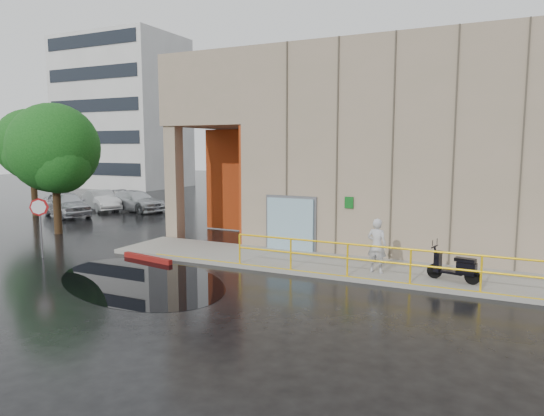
{
  "coord_description": "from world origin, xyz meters",
  "views": [
    {
      "loc": [
        7.46,
        -11.05,
        4.12
      ],
      "look_at": [
        0.8,
        3.0,
        2.14
      ],
      "focal_mm": 32.0,
      "sensor_mm": 36.0,
      "label": 1
    }
  ],
  "objects_px": {
    "stop_sign": "(40,214)",
    "tree_far": "(31,147)",
    "person": "(377,246)",
    "scooter": "(454,259)",
    "car_c": "(136,201)",
    "tree_near": "(55,152)",
    "car_b": "(101,200)",
    "car_a": "(66,204)",
    "red_curb": "(147,258)"
  },
  "relations": [
    {
      "from": "stop_sign",
      "to": "tree_far",
      "type": "relative_size",
      "value": 0.35
    },
    {
      "from": "person",
      "to": "stop_sign",
      "type": "xyz_separation_m",
      "value": [
        -11.92,
        -2.65,
        0.64
      ]
    },
    {
      "from": "scooter",
      "to": "stop_sign",
      "type": "height_order",
      "value": "stop_sign"
    },
    {
      "from": "car_c",
      "to": "tree_far",
      "type": "relative_size",
      "value": 0.71
    },
    {
      "from": "person",
      "to": "car_c",
      "type": "relative_size",
      "value": 0.39
    },
    {
      "from": "scooter",
      "to": "tree_near",
      "type": "xyz_separation_m",
      "value": [
        -17.69,
        1.21,
        3.05
      ]
    },
    {
      "from": "stop_sign",
      "to": "car_b",
      "type": "xyz_separation_m",
      "value": [
        -8.11,
        11.21,
        -1.01
      ]
    },
    {
      "from": "scooter",
      "to": "car_a",
      "type": "height_order",
      "value": "car_a"
    },
    {
      "from": "red_curb",
      "to": "stop_sign",
      "type": "bearing_deg",
      "value": -161.38
    },
    {
      "from": "scooter",
      "to": "stop_sign",
      "type": "xyz_separation_m",
      "value": [
        -14.23,
        -2.61,
        0.82
      ]
    },
    {
      "from": "person",
      "to": "car_b",
      "type": "bearing_deg",
      "value": -14.03
    },
    {
      "from": "stop_sign",
      "to": "car_b",
      "type": "distance_m",
      "value": 13.87
    },
    {
      "from": "red_curb",
      "to": "car_b",
      "type": "bearing_deg",
      "value": 140.41
    },
    {
      "from": "scooter",
      "to": "tree_near",
      "type": "relative_size",
      "value": 0.26
    },
    {
      "from": "red_curb",
      "to": "car_c",
      "type": "distance_m",
      "value": 14.36
    },
    {
      "from": "tree_far",
      "to": "scooter",
      "type": "bearing_deg",
      "value": -11.37
    },
    {
      "from": "person",
      "to": "car_a",
      "type": "relative_size",
      "value": 0.4
    },
    {
      "from": "red_curb",
      "to": "car_b",
      "type": "distance_m",
      "value": 15.56
    },
    {
      "from": "red_curb",
      "to": "tree_near",
      "type": "height_order",
      "value": "tree_near"
    },
    {
      "from": "stop_sign",
      "to": "person",
      "type": "bearing_deg",
      "value": -2.24
    },
    {
      "from": "scooter",
      "to": "red_curb",
      "type": "height_order",
      "value": "scooter"
    },
    {
      "from": "person",
      "to": "red_curb",
      "type": "height_order",
      "value": "person"
    },
    {
      "from": "tree_far",
      "to": "person",
      "type": "bearing_deg",
      "value": -12.46
    },
    {
      "from": "stop_sign",
      "to": "red_curb",
      "type": "height_order",
      "value": "stop_sign"
    },
    {
      "from": "car_b",
      "to": "tree_near",
      "type": "relative_size",
      "value": 0.65
    },
    {
      "from": "tree_far",
      "to": "car_c",
      "type": "bearing_deg",
      "value": 49.52
    },
    {
      "from": "person",
      "to": "scooter",
      "type": "xyz_separation_m",
      "value": [
        2.31,
        -0.03,
        -0.18
      ]
    },
    {
      "from": "red_curb",
      "to": "car_c",
      "type": "bearing_deg",
      "value": 132.53
    },
    {
      "from": "car_a",
      "to": "car_c",
      "type": "xyz_separation_m",
      "value": [
        2.03,
        3.72,
        -0.09
      ]
    },
    {
      "from": "person",
      "to": "tree_far",
      "type": "relative_size",
      "value": 0.28
    },
    {
      "from": "car_a",
      "to": "tree_far",
      "type": "relative_size",
      "value": 0.69
    },
    {
      "from": "car_a",
      "to": "tree_near",
      "type": "distance_m",
      "value": 6.93
    },
    {
      "from": "car_c",
      "to": "tree_far",
      "type": "bearing_deg",
      "value": 150.35
    },
    {
      "from": "red_curb",
      "to": "car_b",
      "type": "height_order",
      "value": "car_b"
    },
    {
      "from": "car_c",
      "to": "tree_near",
      "type": "bearing_deg",
      "value": -152.82
    },
    {
      "from": "person",
      "to": "scooter",
      "type": "distance_m",
      "value": 2.32
    },
    {
      "from": "car_b",
      "to": "car_c",
      "type": "distance_m",
      "value": 2.38
    },
    {
      "from": "scooter",
      "to": "car_a",
      "type": "distance_m",
      "value": 22.77
    },
    {
      "from": "stop_sign",
      "to": "tree_far",
      "type": "bearing_deg",
      "value": 127.68
    },
    {
      "from": "car_c",
      "to": "person",
      "type": "bearing_deg",
      "value": -106.66
    },
    {
      "from": "car_a",
      "to": "person",
      "type": "bearing_deg",
      "value": -82.48
    },
    {
      "from": "scooter",
      "to": "car_b",
      "type": "xyz_separation_m",
      "value": [
        -22.34,
        8.6,
        -0.18
      ]
    },
    {
      "from": "stop_sign",
      "to": "tree_near",
      "type": "xyz_separation_m",
      "value": [
        -3.46,
        3.82,
        2.22
      ]
    },
    {
      "from": "stop_sign",
      "to": "tree_near",
      "type": "relative_size",
      "value": 0.37
    },
    {
      "from": "red_curb",
      "to": "car_b",
      "type": "xyz_separation_m",
      "value": [
        -11.98,
        9.91,
        0.56
      ]
    },
    {
      "from": "car_a",
      "to": "tree_near",
      "type": "height_order",
      "value": "tree_near"
    },
    {
      "from": "car_a",
      "to": "car_c",
      "type": "height_order",
      "value": "car_a"
    },
    {
      "from": "red_curb",
      "to": "car_a",
      "type": "relative_size",
      "value": 0.55
    },
    {
      "from": "scooter",
      "to": "car_c",
      "type": "bearing_deg",
      "value": 167.88
    },
    {
      "from": "scooter",
      "to": "car_c",
      "type": "height_order",
      "value": "scooter"
    }
  ]
}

